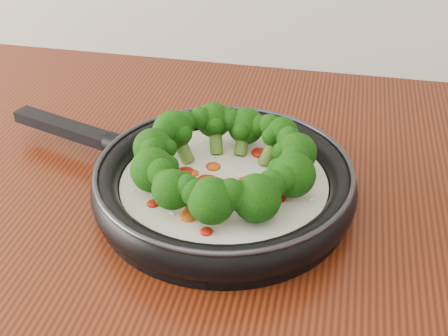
# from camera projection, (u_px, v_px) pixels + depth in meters

# --- Properties ---
(skillet) EXTENTS (0.52, 0.39, 0.09)m
(skillet) POSITION_uv_depth(u_px,v_px,m) (222.00, 178.00, 0.70)
(skillet) COLOR black
(skillet) RESTS_ON counter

